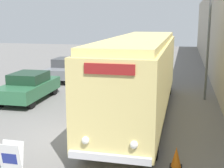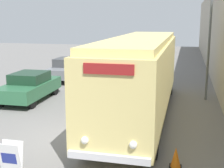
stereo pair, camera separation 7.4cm
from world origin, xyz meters
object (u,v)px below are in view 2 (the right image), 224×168
object	(u,v)px
parked_car_distant	(111,52)
streetlamp	(211,9)
parked_car_far	(93,58)
traffic_cone	(176,158)
parked_car_near	(29,86)
sign_board	(11,158)
parked_car_mid	(67,69)
vintage_bus	(141,73)

from	to	relation	value
parked_car_distant	streetlamp	bearing A→B (deg)	-57.50
parked_car_far	traffic_cone	world-z (taller)	parked_car_far
parked_car_near	traffic_cone	xyz separation A→B (m)	(7.85, -6.04, -0.44)
sign_board	parked_car_mid	world-z (taller)	parked_car_mid
streetlamp	parked_car_distant	xyz separation A→B (m)	(-9.01, 15.61, -3.95)
parked_car_far	streetlamp	bearing A→B (deg)	-47.38
parked_car_distant	sign_board	bearing A→B (deg)	-80.09
streetlamp	parked_car_far	xyz separation A→B (m)	(-9.38, 9.98, -3.95)
parked_car_near	parked_car_far	bearing A→B (deg)	90.03
traffic_cone	vintage_bus	bearing A→B (deg)	110.29
parked_car_near	parked_car_distant	bearing A→B (deg)	88.48
parked_car_distant	parked_car_far	bearing A→B (deg)	-91.18
streetlamp	traffic_cone	xyz separation A→B (m)	(-1.26, -8.30, -4.40)
streetlamp	parked_car_near	bearing A→B (deg)	-166.07
parked_car_near	vintage_bus	bearing A→B (deg)	-13.11
parked_car_mid	parked_car_distant	bearing A→B (deg)	87.41
parked_car_far	traffic_cone	bearing A→B (deg)	-66.65
parked_car_near	sign_board	bearing A→B (deg)	-66.75
vintage_bus	parked_car_far	world-z (taller)	vintage_bus
sign_board	parked_car_far	bearing A→B (deg)	100.51
parked_car_mid	parked_car_distant	distance (m)	12.16
parked_car_distant	parked_car_mid	bearing A→B (deg)	-88.69
vintage_bus	sign_board	bearing A→B (deg)	-113.65
sign_board	parked_car_mid	bearing A→B (deg)	105.06
vintage_bus	parked_car_distant	size ratio (longest dim) A/B	2.38
parked_car_mid	traffic_cone	size ratio (longest dim) A/B	6.49
sign_board	parked_car_distant	world-z (taller)	parked_car_distant
traffic_cone	parked_car_near	bearing A→B (deg)	142.42
parked_car_mid	traffic_cone	xyz separation A→B (m)	(8.00, -11.76, -0.47)
sign_board	traffic_cone	world-z (taller)	sign_board
sign_board	traffic_cone	xyz separation A→B (m)	(4.46, 1.41, -0.14)
vintage_bus	parked_car_distant	xyz separation A→B (m)	(-5.99, 19.16, -1.18)
vintage_bus	parked_car_near	distance (m)	6.34
sign_board	parked_car_near	bearing A→B (deg)	114.45
sign_board	parked_car_near	xyz separation A→B (m)	(-3.39, 7.45, 0.30)
streetlamp	parked_car_far	size ratio (longest dim) A/B	1.77
sign_board	traffic_cone	distance (m)	4.68
vintage_bus	parked_car_far	bearing A→B (deg)	115.17
vintage_bus	parked_car_near	xyz separation A→B (m)	(-6.09, 1.28, -1.19)
traffic_cone	sign_board	bearing A→B (deg)	-162.43
vintage_bus	sign_board	world-z (taller)	vintage_bus
parked_car_near	traffic_cone	size ratio (longest dim) A/B	6.80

